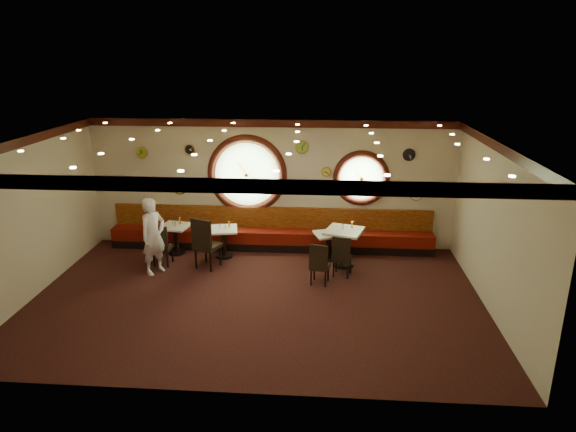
% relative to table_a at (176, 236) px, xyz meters
% --- Properties ---
extents(floor, '(9.00, 6.00, 0.00)m').
position_rel_table_a_xyz_m(floor, '(2.28, -2.24, -0.46)').
color(floor, black).
rests_on(floor, ground).
extents(ceiling, '(9.00, 6.00, 0.02)m').
position_rel_table_a_xyz_m(ceiling, '(2.28, -2.24, 2.74)').
color(ceiling, gold).
rests_on(ceiling, wall_back).
extents(wall_back, '(9.00, 0.02, 3.20)m').
position_rel_table_a_xyz_m(wall_back, '(2.28, 0.76, 1.14)').
color(wall_back, beige).
rests_on(wall_back, floor).
extents(wall_front, '(9.00, 0.02, 3.20)m').
position_rel_table_a_xyz_m(wall_front, '(2.28, -5.24, 1.14)').
color(wall_front, beige).
rests_on(wall_front, floor).
extents(wall_left, '(0.02, 6.00, 3.20)m').
position_rel_table_a_xyz_m(wall_left, '(-2.22, -2.24, 1.14)').
color(wall_left, beige).
rests_on(wall_left, floor).
extents(wall_right, '(0.02, 6.00, 3.20)m').
position_rel_table_a_xyz_m(wall_right, '(6.78, -2.24, 1.14)').
color(wall_right, beige).
rests_on(wall_right, floor).
extents(molding_back, '(9.00, 0.10, 0.18)m').
position_rel_table_a_xyz_m(molding_back, '(2.28, 0.71, 2.65)').
color(molding_back, '#39110A').
rests_on(molding_back, wall_back).
extents(molding_front, '(9.00, 0.10, 0.18)m').
position_rel_table_a_xyz_m(molding_front, '(2.28, -5.19, 2.65)').
color(molding_front, '#39110A').
rests_on(molding_front, wall_back).
extents(molding_left, '(0.10, 6.00, 0.18)m').
position_rel_table_a_xyz_m(molding_left, '(-2.17, -2.24, 2.65)').
color(molding_left, '#39110A').
rests_on(molding_left, wall_back).
extents(molding_right, '(0.10, 6.00, 0.18)m').
position_rel_table_a_xyz_m(molding_right, '(6.73, -2.24, 2.65)').
color(molding_right, '#39110A').
rests_on(molding_right, wall_back).
extents(banquette_base, '(8.00, 0.55, 0.20)m').
position_rel_table_a_xyz_m(banquette_base, '(2.28, 0.48, -0.36)').
color(banquette_base, black).
rests_on(banquette_base, floor).
extents(banquette_seat, '(8.00, 0.55, 0.30)m').
position_rel_table_a_xyz_m(banquette_seat, '(2.28, 0.48, -0.11)').
color(banquette_seat, '#5B0E07').
rests_on(banquette_seat, banquette_base).
extents(banquette_back, '(8.00, 0.10, 0.55)m').
position_rel_table_a_xyz_m(banquette_back, '(2.28, 0.70, 0.29)').
color(banquette_back, '#601007').
rests_on(banquette_back, wall_back).
extents(porthole_left_glass, '(1.66, 0.02, 1.66)m').
position_rel_table_a_xyz_m(porthole_left_glass, '(1.68, 0.75, 1.39)').
color(porthole_left_glass, '#90B86E').
rests_on(porthole_left_glass, wall_back).
extents(porthole_left_frame, '(1.98, 0.18, 1.98)m').
position_rel_table_a_xyz_m(porthole_left_frame, '(1.68, 0.74, 1.39)').
color(porthole_left_frame, '#39110A').
rests_on(porthole_left_frame, wall_back).
extents(porthole_left_ring, '(1.61, 0.03, 1.61)m').
position_rel_table_a_xyz_m(porthole_left_ring, '(1.68, 0.71, 1.39)').
color(porthole_left_ring, gold).
rests_on(porthole_left_ring, wall_back).
extents(porthole_right_glass, '(1.10, 0.02, 1.10)m').
position_rel_table_a_xyz_m(porthole_right_glass, '(4.48, 0.75, 1.34)').
color(porthole_right_glass, '#90B86E').
rests_on(porthole_right_glass, wall_back).
extents(porthole_right_frame, '(1.38, 0.18, 1.38)m').
position_rel_table_a_xyz_m(porthole_right_frame, '(4.48, 0.74, 1.34)').
color(porthole_right_frame, '#39110A').
rests_on(porthole_right_frame, wall_back).
extents(porthole_right_ring, '(1.09, 0.03, 1.09)m').
position_rel_table_a_xyz_m(porthole_right_ring, '(4.48, 0.71, 1.34)').
color(porthole_right_ring, gold).
rests_on(porthole_right_ring, wall_back).
extents(wall_clock_0, '(0.32, 0.03, 0.32)m').
position_rel_table_a_xyz_m(wall_clock_0, '(-1.32, 0.72, 1.09)').
color(wall_clock_0, '#BB3312').
rests_on(wall_clock_0, wall_back).
extents(wall_clock_1, '(0.34, 0.03, 0.34)m').
position_rel_table_a_xyz_m(wall_clock_1, '(5.83, 0.72, 0.99)').
color(wall_clock_1, white).
rests_on(wall_clock_1, wall_back).
extents(wall_clock_2, '(0.28, 0.03, 0.28)m').
position_rel_table_a_xyz_m(wall_clock_2, '(5.58, 0.72, 1.94)').
color(wall_clock_2, black).
rests_on(wall_clock_2, wall_back).
extents(wall_clock_3, '(0.22, 0.03, 0.22)m').
position_rel_table_a_xyz_m(wall_clock_3, '(3.63, 0.72, 1.49)').
color(wall_clock_3, '#ECD34E').
rests_on(wall_clock_3, wall_back).
extents(wall_clock_4, '(0.26, 0.03, 0.26)m').
position_rel_table_a_xyz_m(wall_clock_4, '(-0.92, 0.72, 1.89)').
color(wall_clock_4, '#7FAA22').
rests_on(wall_clock_4, wall_back).
extents(wall_clock_5, '(0.30, 0.03, 0.30)m').
position_rel_table_a_xyz_m(wall_clock_5, '(3.03, 0.72, 2.09)').
color(wall_clock_5, '#90BC3A').
rests_on(wall_clock_5, wall_back).
extents(wall_clock_6, '(0.36, 0.03, 0.36)m').
position_rel_table_a_xyz_m(wall_clock_6, '(-0.02, 0.72, 1.04)').
color(wall_clock_6, yellow).
rests_on(wall_clock_6, wall_back).
extents(wall_clock_7, '(0.24, 0.03, 0.24)m').
position_rel_table_a_xyz_m(wall_clock_7, '(0.28, 0.72, 1.99)').
color(wall_clock_7, black).
rests_on(wall_clock_7, wall_back).
extents(table_a, '(0.76, 0.76, 0.72)m').
position_rel_table_a_xyz_m(table_a, '(0.00, 0.00, 0.00)').
color(table_a, black).
rests_on(table_a, floor).
extents(table_b, '(0.77, 0.77, 0.73)m').
position_rel_table_a_xyz_m(table_b, '(1.20, -0.13, 0.00)').
color(table_b, black).
rests_on(table_b, floor).
extents(table_c, '(0.76, 0.76, 0.66)m').
position_rel_table_a_xyz_m(table_c, '(3.70, -0.12, -0.04)').
color(table_c, black).
rests_on(table_c, floor).
extents(table_d, '(1.00, 1.00, 0.87)m').
position_rel_table_a_xyz_m(table_d, '(4.06, -0.44, 0.09)').
color(table_d, black).
rests_on(table_d, floor).
extents(chair_a, '(0.44, 0.44, 0.61)m').
position_rel_table_a_xyz_m(chair_a, '(-0.12, -0.77, 0.11)').
color(chair_a, black).
rests_on(chair_a, floor).
extents(chair_b, '(0.66, 0.66, 0.75)m').
position_rel_table_a_xyz_m(chair_b, '(0.92, -0.86, 0.24)').
color(chair_b, black).
rests_on(chair_b, floor).
extents(chair_c, '(0.46, 0.46, 0.58)m').
position_rel_table_a_xyz_m(chair_c, '(3.51, -1.53, 0.08)').
color(chair_c, black).
rests_on(chair_c, floor).
extents(chair_d, '(0.48, 0.48, 0.59)m').
position_rel_table_a_xyz_m(chair_d, '(4.00, -1.07, 0.09)').
color(chair_d, black).
rests_on(chair_d, floor).
extents(condiment_a_salt, '(0.03, 0.03, 0.09)m').
position_rel_table_a_xyz_m(condiment_a_salt, '(-0.06, 0.01, 0.31)').
color(condiment_a_salt, silver).
rests_on(condiment_a_salt, table_a).
extents(condiment_b_salt, '(0.04, 0.04, 0.10)m').
position_rel_table_a_xyz_m(condiment_b_salt, '(1.11, -0.08, 0.32)').
color(condiment_b_salt, silver).
rests_on(condiment_b_salt, table_b).
extents(condiment_c_salt, '(0.04, 0.04, 0.10)m').
position_rel_table_a_xyz_m(condiment_c_salt, '(3.64, -0.06, 0.26)').
color(condiment_c_salt, silver).
rests_on(condiment_c_salt, table_c).
extents(condiment_d_salt, '(0.04, 0.04, 0.11)m').
position_rel_table_a_xyz_m(condiment_d_salt, '(4.03, -0.38, 0.47)').
color(condiment_d_salt, silver).
rests_on(condiment_d_salt, table_d).
extents(condiment_a_pepper, '(0.04, 0.04, 0.11)m').
position_rel_table_a_xyz_m(condiment_a_pepper, '(0.02, -0.07, 0.32)').
color(condiment_a_pepper, silver).
rests_on(condiment_a_pepper, table_a).
extents(condiment_b_pepper, '(0.03, 0.03, 0.09)m').
position_rel_table_a_xyz_m(condiment_b_pepper, '(1.26, -0.14, 0.31)').
color(condiment_b_pepper, '#BBBBBF').
rests_on(condiment_b_pepper, table_b).
extents(condiment_c_pepper, '(0.04, 0.04, 0.11)m').
position_rel_table_a_xyz_m(condiment_c_pepper, '(3.73, -0.19, 0.26)').
color(condiment_c_pepper, silver).
rests_on(condiment_c_pepper, table_c).
extents(condiment_d_pepper, '(0.04, 0.04, 0.11)m').
position_rel_table_a_xyz_m(condiment_d_pepper, '(4.03, -0.42, 0.47)').
color(condiment_d_pepper, '#BABABF').
rests_on(condiment_d_pepper, table_d).
extents(condiment_a_bottle, '(0.06, 0.06, 0.18)m').
position_rel_table_a_xyz_m(condiment_a_bottle, '(0.10, 0.11, 0.36)').
color(condiment_a_bottle, orange).
rests_on(condiment_a_bottle, table_a).
extents(condiment_b_bottle, '(0.05, 0.05, 0.16)m').
position_rel_table_a_xyz_m(condiment_b_bottle, '(1.34, -0.04, 0.35)').
color(condiment_b_bottle, gold).
rests_on(condiment_b_bottle, table_b).
extents(condiment_c_bottle, '(0.05, 0.05, 0.14)m').
position_rel_table_a_xyz_m(condiment_c_bottle, '(3.79, -0.08, 0.28)').
color(condiment_c_bottle, yellow).
rests_on(condiment_c_bottle, table_c).
extents(condiment_d_bottle, '(0.05, 0.05, 0.15)m').
position_rel_table_a_xyz_m(condiment_d_bottle, '(4.24, -0.30, 0.49)').
color(condiment_d_bottle, gold).
rests_on(condiment_d_bottle, table_d).
extents(waiter, '(0.69, 0.75, 1.72)m').
position_rel_table_a_xyz_m(waiter, '(-0.15, -1.14, 0.41)').
color(waiter, white).
rests_on(waiter, floor).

